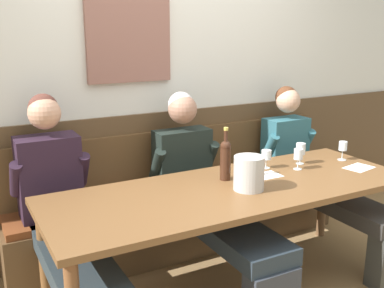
{
  "coord_description": "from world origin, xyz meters",
  "views": [
    {
      "loc": [
        -1.54,
        -2.2,
        1.74
      ],
      "look_at": [
        -0.13,
        0.44,
        0.97
      ],
      "focal_mm": 43.01,
      "sensor_mm": 36.0,
      "label": 1
    }
  ],
  "objects_px": {
    "dining_table": "(234,197)",
    "wine_glass_right_end": "(301,150)",
    "wall_bench": "(183,215)",
    "person_center_right_seat": "(314,171)",
    "person_center_left_seat": "(62,211)",
    "person_right_seat": "(207,191)",
    "ice_bucket": "(249,173)",
    "wine_glass_mid_left": "(298,155)",
    "wine_bottle_amber_mid": "(225,158)",
    "wine_glass_center_rear": "(343,147)",
    "wine_glass_near_bucket": "(266,155)"
  },
  "relations": [
    {
      "from": "dining_table",
      "to": "wine_glass_near_bucket",
      "type": "xyz_separation_m",
      "value": [
        0.42,
        0.22,
        0.17
      ]
    },
    {
      "from": "dining_table",
      "to": "wine_glass_mid_left",
      "type": "distance_m",
      "value": 0.63
    },
    {
      "from": "ice_bucket",
      "to": "person_right_seat",
      "type": "bearing_deg",
      "value": 99.34
    },
    {
      "from": "person_center_left_seat",
      "to": "wine_glass_center_rear",
      "type": "bearing_deg",
      "value": -6.67
    },
    {
      "from": "dining_table",
      "to": "person_center_left_seat",
      "type": "bearing_deg",
      "value": 160.42
    },
    {
      "from": "wine_glass_mid_left",
      "to": "ice_bucket",
      "type": "bearing_deg",
      "value": -162.13
    },
    {
      "from": "ice_bucket",
      "to": "wine_glass_mid_left",
      "type": "distance_m",
      "value": 0.58
    },
    {
      "from": "wine_glass_right_end",
      "to": "wall_bench",
      "type": "bearing_deg",
      "value": 143.45
    },
    {
      "from": "wine_bottle_amber_mid",
      "to": "wine_glass_right_end",
      "type": "height_order",
      "value": "wine_bottle_amber_mid"
    },
    {
      "from": "dining_table",
      "to": "person_right_seat",
      "type": "distance_m",
      "value": 0.32
    },
    {
      "from": "wine_glass_center_rear",
      "to": "wine_glass_near_bucket",
      "type": "height_order",
      "value": "wine_glass_center_rear"
    },
    {
      "from": "wine_glass_right_end",
      "to": "person_right_seat",
      "type": "bearing_deg",
      "value": 170.02
    },
    {
      "from": "wall_bench",
      "to": "person_center_left_seat",
      "type": "height_order",
      "value": "person_center_left_seat"
    },
    {
      "from": "dining_table",
      "to": "wine_glass_right_end",
      "type": "height_order",
      "value": "wine_glass_right_end"
    },
    {
      "from": "dining_table",
      "to": "wine_glass_right_end",
      "type": "distance_m",
      "value": 0.75
    },
    {
      "from": "dining_table",
      "to": "wine_glass_right_end",
      "type": "bearing_deg",
      "value": 15.2
    },
    {
      "from": "wall_bench",
      "to": "person_right_seat",
      "type": "xyz_separation_m",
      "value": [
        -0.01,
        -0.4,
        0.33
      ]
    },
    {
      "from": "person_right_seat",
      "to": "ice_bucket",
      "type": "distance_m",
      "value": 0.47
    },
    {
      "from": "dining_table",
      "to": "ice_bucket",
      "type": "xyz_separation_m",
      "value": [
        0.05,
        -0.08,
        0.18
      ]
    },
    {
      "from": "dining_table",
      "to": "person_center_right_seat",
      "type": "bearing_deg",
      "value": 18.42
    },
    {
      "from": "person_right_seat",
      "to": "ice_bucket",
      "type": "bearing_deg",
      "value": -80.66
    },
    {
      "from": "wine_glass_mid_left",
      "to": "wine_glass_center_rear",
      "type": "distance_m",
      "value": 0.46
    },
    {
      "from": "wine_bottle_amber_mid",
      "to": "wine_glass_center_rear",
      "type": "xyz_separation_m",
      "value": [
        1.03,
        -0.03,
        -0.05
      ]
    },
    {
      "from": "wine_bottle_amber_mid",
      "to": "wine_glass_mid_left",
      "type": "height_order",
      "value": "wine_bottle_amber_mid"
    },
    {
      "from": "wall_bench",
      "to": "person_center_left_seat",
      "type": "relative_size",
      "value": 2.05
    },
    {
      "from": "person_center_left_seat",
      "to": "wine_glass_center_rear",
      "type": "relative_size",
      "value": 9.08
    },
    {
      "from": "person_center_left_seat",
      "to": "wine_glass_near_bucket",
      "type": "relative_size",
      "value": 9.83
    },
    {
      "from": "wall_bench",
      "to": "person_right_seat",
      "type": "distance_m",
      "value": 0.52
    },
    {
      "from": "person_right_seat",
      "to": "wine_glass_center_rear",
      "type": "distance_m",
      "value": 1.12
    },
    {
      "from": "person_center_left_seat",
      "to": "wine_glass_near_bucket",
      "type": "xyz_separation_m",
      "value": [
        1.43,
        -0.13,
        0.2
      ]
    },
    {
      "from": "wine_glass_mid_left",
      "to": "wine_glass_near_bucket",
      "type": "relative_size",
      "value": 1.12
    },
    {
      "from": "wine_glass_center_rear",
      "to": "wine_glass_near_bucket",
      "type": "distance_m",
      "value": 0.65
    },
    {
      "from": "person_center_right_seat",
      "to": "wine_glass_right_end",
      "type": "relative_size",
      "value": 8.35
    },
    {
      "from": "wine_bottle_amber_mid",
      "to": "wine_glass_mid_left",
      "type": "bearing_deg",
      "value": -5.41
    },
    {
      "from": "ice_bucket",
      "to": "person_center_left_seat",
      "type": "bearing_deg",
      "value": 157.41
    },
    {
      "from": "person_right_seat",
      "to": "wine_glass_near_bucket",
      "type": "relative_size",
      "value": 9.81
    },
    {
      "from": "wine_glass_center_rear",
      "to": "wine_glass_right_end",
      "type": "bearing_deg",
      "value": 167.91
    },
    {
      "from": "dining_table",
      "to": "wine_bottle_amber_mid",
      "type": "height_order",
      "value": "wine_bottle_amber_mid"
    },
    {
      "from": "ice_bucket",
      "to": "wine_glass_near_bucket",
      "type": "distance_m",
      "value": 0.48
    },
    {
      "from": "wall_bench",
      "to": "ice_bucket",
      "type": "xyz_separation_m",
      "value": [
        0.05,
        -0.8,
        0.57
      ]
    },
    {
      "from": "wine_bottle_amber_mid",
      "to": "ice_bucket",
      "type": "bearing_deg",
      "value": -83.52
    },
    {
      "from": "person_right_seat",
      "to": "ice_bucket",
      "type": "height_order",
      "value": "person_right_seat"
    },
    {
      "from": "wine_glass_near_bucket",
      "to": "wine_bottle_amber_mid",
      "type": "bearing_deg",
      "value": -169.31
    },
    {
      "from": "dining_table",
      "to": "person_center_right_seat",
      "type": "relative_size",
      "value": 1.84
    },
    {
      "from": "wine_bottle_amber_mid",
      "to": "person_center_right_seat",
      "type": "bearing_deg",
      "value": 10.52
    },
    {
      "from": "person_right_seat",
      "to": "wine_bottle_amber_mid",
      "type": "distance_m",
      "value": 0.33
    },
    {
      "from": "person_right_seat",
      "to": "wine_glass_right_end",
      "type": "xyz_separation_m",
      "value": [
        0.72,
        -0.13,
        0.24
      ]
    },
    {
      "from": "person_center_right_seat",
      "to": "wine_bottle_amber_mid",
      "type": "relative_size",
      "value": 3.69
    },
    {
      "from": "wall_bench",
      "to": "wine_bottle_amber_mid",
      "type": "relative_size",
      "value": 7.62
    },
    {
      "from": "wall_bench",
      "to": "wine_glass_mid_left",
      "type": "relative_size",
      "value": 17.99
    }
  ]
}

